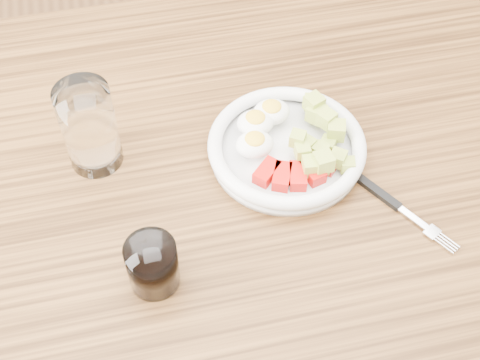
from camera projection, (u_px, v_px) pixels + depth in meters
name	position (u px, v px, depth m)	size (l,w,h in m)	color
dining_table	(248.00, 240.00, 0.96)	(1.50, 0.90, 0.77)	brown
bowl	(287.00, 145.00, 0.91)	(0.22, 0.22, 0.05)	white
fork	(389.00, 200.00, 0.87)	(0.10, 0.15, 0.01)	black
water_glass	(89.00, 127.00, 0.87)	(0.07, 0.07, 0.13)	white
coffee_glass	(153.00, 265.00, 0.78)	(0.06, 0.06, 0.07)	white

